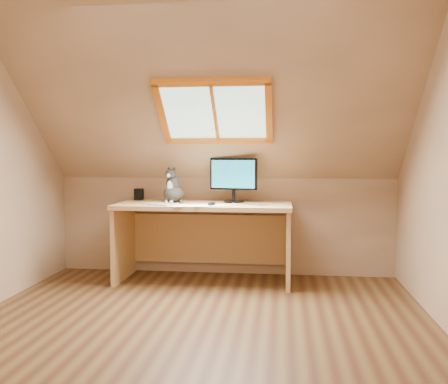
# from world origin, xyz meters

# --- Properties ---
(ground) EXTENTS (3.50, 3.50, 0.00)m
(ground) POSITION_xyz_m (0.00, 0.00, 0.00)
(ground) COLOR brown
(ground) RESTS_ON ground
(room_shell) EXTENTS (3.52, 3.52, 2.41)m
(room_shell) POSITION_xyz_m (0.00, -0.09, 1.43)
(room_shell) COLOR tan
(room_shell) RESTS_ON ground
(desk) EXTENTS (1.69, 0.74, 0.77)m
(desk) POSITION_xyz_m (-0.15, 1.45, 0.54)
(desk) COLOR tan
(desk) RESTS_ON ground
(monitor) EXTENTS (0.47, 0.20, 0.44)m
(monitor) POSITION_xyz_m (0.12, 1.48, 1.02)
(monitor) COLOR black
(monitor) RESTS_ON desk
(cat) EXTENTS (0.26, 0.28, 0.36)m
(cat) POSITION_xyz_m (-0.47, 1.43, 0.90)
(cat) COLOR #3B3734
(cat) RESTS_ON desk
(desk_speaker) EXTENTS (0.08, 0.08, 0.12)m
(desk_speaker) POSITION_xyz_m (-0.88, 1.63, 0.83)
(desk_speaker) COLOR black
(desk_speaker) RESTS_ON desk
(graphics_tablet) EXTENTS (0.33, 0.28, 0.01)m
(graphics_tablet) POSITION_xyz_m (-0.54, 1.18, 0.78)
(graphics_tablet) COLOR #B2B2B7
(graphics_tablet) RESTS_ON desk
(mouse) EXTENTS (0.10, 0.13, 0.03)m
(mouse) POSITION_xyz_m (-0.05, 1.14, 0.79)
(mouse) COLOR black
(mouse) RESTS_ON desk
(papers) EXTENTS (0.35, 0.30, 0.01)m
(papers) POSITION_xyz_m (-0.17, 1.12, 0.78)
(papers) COLOR white
(papers) RESTS_ON desk
(cables) EXTENTS (0.51, 0.26, 0.01)m
(cables) POSITION_xyz_m (0.25, 1.26, 0.78)
(cables) COLOR silver
(cables) RESTS_ON desk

